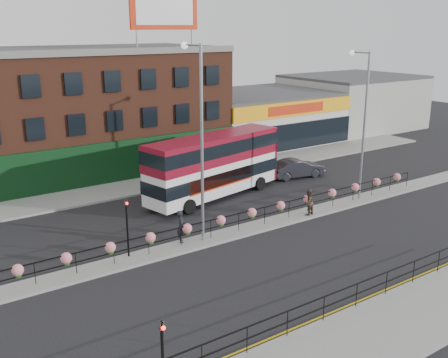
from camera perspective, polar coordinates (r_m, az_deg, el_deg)
ground at (r=32.33m, az=3.04°, el=-5.49°), size 120.00×120.00×0.00m
south_pavement at (r=24.88m, az=20.63°, el=-13.47°), size 60.00×4.00×0.15m
north_pavement at (r=41.91m, az=-7.01°, el=-0.34°), size 60.00×4.00×0.15m
median at (r=32.30m, az=3.04°, el=-5.37°), size 60.00×1.60×0.15m
yellow_line_inner at (r=26.07m, az=16.43°, el=-11.80°), size 60.00×0.10×0.01m
yellow_line_outer at (r=25.97m, az=16.74°, el=-11.94°), size 60.00×0.10×0.01m
brick_building at (r=46.49m, az=-16.28°, el=7.17°), size 25.00×12.21×10.30m
supermarket at (r=56.34m, az=3.64°, el=6.74°), size 15.00×12.25×5.30m
warehouse_east at (r=66.38m, az=13.77°, el=8.20°), size 14.50×12.00×6.30m
billboard at (r=44.00m, az=-6.52°, el=17.76°), size 6.00×0.29×4.40m
median_railing at (r=31.96m, az=3.07°, el=-3.75°), size 30.04×0.56×1.23m
south_railing at (r=24.02m, az=14.27°, el=-11.59°), size 20.04×0.05×1.12m
double_decker_bus at (r=37.46m, az=-1.05°, el=2.12°), size 11.61×4.93×4.57m
car at (r=43.42m, az=7.92°, el=1.17°), size 3.22×5.21×1.53m
pedestrian_a at (r=29.88m, az=-4.71°, el=-5.15°), size 1.00×0.93×1.89m
pedestrian_b at (r=34.43m, az=9.15°, el=-2.50°), size 1.08×0.96×1.73m
lamp_column_west at (r=28.76m, az=-2.75°, el=5.65°), size 0.40×1.93×11.03m
lamp_column_east at (r=37.46m, az=14.82°, el=6.93°), size 0.37×1.80×10.27m
traffic_light_south at (r=17.12m, az=-6.73°, el=-17.63°), size 0.15×0.28×3.65m
traffic_light_median at (r=27.93m, az=-10.55°, el=-3.92°), size 0.15×0.28×3.65m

